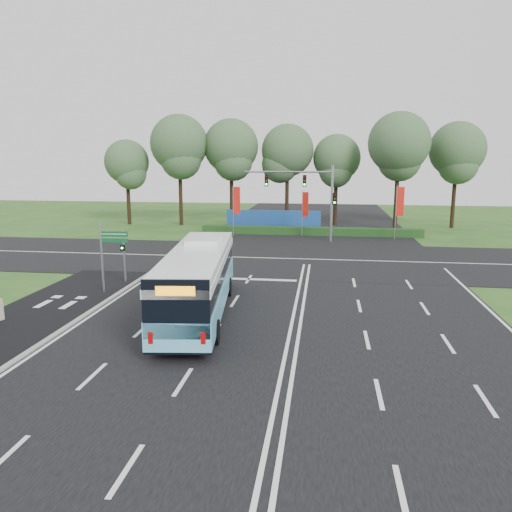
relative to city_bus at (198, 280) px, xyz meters
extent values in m
plane|color=#244E1A|center=(4.62, 2.56, -1.78)|extent=(120.00, 120.00, 0.00)
cube|color=black|center=(4.62, 2.56, -1.76)|extent=(20.00, 120.00, 0.04)
cube|color=black|center=(4.62, 14.56, -1.76)|extent=(120.00, 14.00, 0.05)
cube|color=black|center=(-7.88, -0.44, -1.75)|extent=(5.00, 18.00, 0.06)
cube|color=gray|center=(-5.48, -0.44, -1.72)|extent=(0.25, 18.00, 0.12)
cube|color=#62C0E4|center=(0.00, 0.01, -0.68)|extent=(4.01, 12.54, 1.13)
cube|color=black|center=(0.00, 0.01, -1.20)|extent=(3.97, 12.47, 0.31)
cube|color=black|center=(0.00, 0.01, 0.34)|extent=(3.88, 12.34, 0.98)
cube|color=white|center=(0.00, 0.01, 0.96)|extent=(4.01, 12.54, 0.36)
cube|color=white|center=(0.00, 0.01, 1.32)|extent=(3.90, 12.04, 0.36)
cube|color=white|center=(-0.31, 2.56, 1.63)|extent=(2.00, 3.25, 0.26)
cube|color=black|center=(0.72, -6.04, 0.40)|extent=(2.49, 0.41, 2.26)
cube|color=orange|center=(0.73, -6.08, 1.11)|extent=(1.43, 0.23, 0.36)
cylinder|color=black|center=(-1.61, 3.34, -1.25)|extent=(0.41, 1.09, 1.07)
cylinder|color=black|center=(0.78, 3.62, -1.25)|extent=(0.41, 1.09, 1.07)
cylinder|color=black|center=(-0.73, -4.00, -1.25)|extent=(0.41, 1.09, 1.07)
cylinder|color=black|center=(1.66, -3.72, -1.25)|extent=(0.41, 1.09, 1.07)
cylinder|color=gray|center=(-6.19, 5.82, -0.15)|extent=(0.13, 0.13, 3.26)
cube|color=black|center=(-6.19, 5.64, 0.45)|extent=(0.28, 0.19, 0.37)
sphere|color=#19F233|center=(-6.19, 5.54, 0.45)|extent=(0.13, 0.13, 0.13)
cylinder|color=gray|center=(-6.49, 3.39, 0.29)|extent=(0.12, 0.12, 4.15)
cube|color=#0D4D26|center=(-5.71, 3.44, 1.64)|extent=(1.56, 0.17, 0.31)
cube|color=#0D4D26|center=(-5.71, 3.44, 1.28)|extent=(1.56, 0.17, 0.23)
cube|color=white|center=(-5.71, 3.41, 1.64)|extent=(1.45, 0.11, 0.04)
cylinder|color=gray|center=(-2.96, 25.46, 0.71)|extent=(0.08, 0.08, 4.97)
cube|color=red|center=(-2.62, 25.59, 1.76)|extent=(0.64, 0.27, 2.65)
cylinder|color=gray|center=(3.82, 25.99, 0.47)|extent=(0.07, 0.07, 4.50)
cube|color=red|center=(4.13, 25.88, 1.42)|extent=(0.57, 0.25, 2.40)
cylinder|color=gray|center=(12.65, 25.24, 0.77)|extent=(0.08, 0.08, 5.11)
cube|color=red|center=(13.02, 25.29, 1.85)|extent=(0.68, 0.13, 2.73)
cylinder|color=gray|center=(6.62, 23.06, 1.72)|extent=(0.24, 0.24, 7.00)
cylinder|color=gray|center=(2.62, 23.06, 4.62)|extent=(8.00, 0.16, 0.16)
cube|color=black|center=(4.12, 23.06, 3.82)|extent=(0.32, 0.28, 1.05)
cube|color=black|center=(0.62, 23.06, 3.82)|extent=(0.32, 0.28, 1.05)
cube|color=black|center=(6.87, 23.06, 2.22)|extent=(0.32, 0.28, 1.05)
cube|color=#173814|center=(4.62, 27.06, -1.38)|extent=(22.00, 1.20, 0.80)
cube|color=#1A478F|center=(0.62, 29.56, -0.68)|extent=(10.00, 0.30, 2.20)
cylinder|color=black|center=(-16.73, 32.77, 1.65)|extent=(0.44, 0.44, 6.86)
sphere|color=#3B5A35|center=(-16.73, 32.77, 5.44)|extent=(5.06, 5.06, 5.06)
cylinder|color=black|center=(-10.50, 33.01, 2.63)|extent=(0.44, 0.44, 8.82)
sphere|color=#3B5A35|center=(-10.50, 33.01, 7.50)|extent=(6.50, 6.50, 6.50)
cylinder|color=black|center=(-4.80, 34.45, 2.47)|extent=(0.44, 0.44, 8.51)
sphere|color=#3B5A35|center=(-4.80, 34.45, 7.17)|extent=(6.27, 6.27, 6.27)
cylinder|color=black|center=(1.60, 35.23, 2.26)|extent=(0.44, 0.44, 8.09)
sphere|color=#3B5A35|center=(1.60, 35.23, 6.73)|extent=(5.96, 5.96, 5.96)
cylinder|color=black|center=(7.21, 35.49, 1.86)|extent=(0.44, 0.44, 7.28)
sphere|color=#3B5A35|center=(7.21, 35.49, 5.88)|extent=(5.36, 5.36, 5.36)
cylinder|color=black|center=(13.51, 31.75, 2.59)|extent=(0.44, 0.44, 8.74)
sphere|color=#3B5A35|center=(13.51, 31.75, 7.42)|extent=(6.44, 6.44, 6.44)
cylinder|color=black|center=(20.06, 34.64, 2.29)|extent=(0.44, 0.44, 8.13)
sphere|color=#3B5A35|center=(20.06, 34.64, 6.78)|extent=(5.99, 5.99, 5.99)
camera|label=1|loc=(6.00, -22.95, 5.81)|focal=35.00mm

